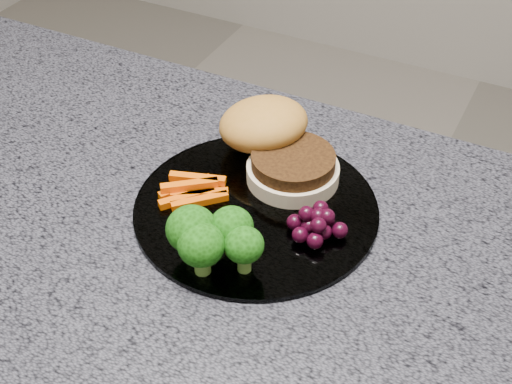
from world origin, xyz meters
TOP-DOWN VIEW (x-y plane):
  - countertop at (0.00, 0.00)m, footprint 1.20×0.60m
  - plate at (0.03, 0.08)m, footprint 0.26×0.26m
  - burger at (0.01, 0.16)m, footprint 0.19×0.17m
  - carrot_sticks at (-0.04, 0.06)m, footprint 0.07×0.07m
  - broccoli at (0.03, -0.02)m, footprint 0.10×0.08m
  - grape_bunch at (0.11, 0.07)m, footprint 0.06×0.05m

SIDE VIEW (x-z plane):
  - countertop at x=0.00m, z-range 0.86..0.90m
  - plate at x=0.03m, z-range 0.90..0.91m
  - carrot_sticks at x=-0.04m, z-range 0.90..0.92m
  - grape_bunch at x=0.11m, z-range 0.90..0.93m
  - burger at x=0.01m, z-range 0.90..0.96m
  - broccoli at x=0.03m, z-range 0.91..0.97m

